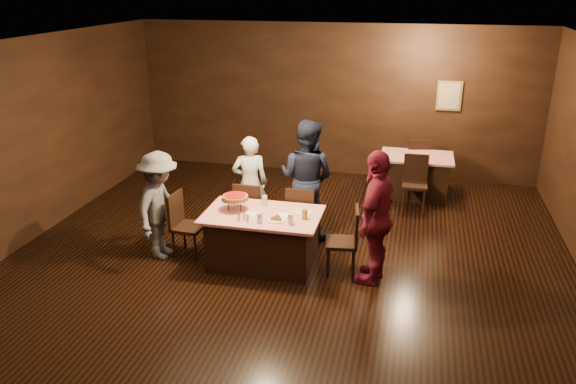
% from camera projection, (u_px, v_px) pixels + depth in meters
% --- Properties ---
extents(room, '(10.00, 10.04, 3.02)m').
position_uv_depth(room, '(269.00, 132.00, 6.41)').
color(room, black).
rests_on(room, ground).
extents(main_table, '(1.60, 1.00, 0.77)m').
position_uv_depth(main_table, '(263.00, 239.00, 7.81)').
color(main_table, red).
rests_on(main_table, ground).
extents(back_table, '(1.30, 0.90, 0.77)m').
position_uv_depth(back_table, '(415.00, 176.00, 10.31)').
color(back_table, '#A90B1C').
rests_on(back_table, ground).
extents(chair_far_left, '(0.43, 0.43, 0.95)m').
position_uv_depth(chair_far_left, '(251.00, 210.00, 8.54)').
color(chair_far_left, black).
rests_on(chair_far_left, ground).
extents(chair_far_right, '(0.42, 0.42, 0.95)m').
position_uv_depth(chair_far_right, '(302.00, 215.00, 8.37)').
color(chair_far_right, black).
rests_on(chair_far_right, ground).
extents(chair_end_left, '(0.45, 0.45, 0.95)m').
position_uv_depth(chair_end_left, '(189.00, 226.00, 8.01)').
color(chair_end_left, black).
rests_on(chair_end_left, ground).
extents(chair_end_right, '(0.47, 0.47, 0.95)m').
position_uv_depth(chair_end_right, '(342.00, 241.00, 7.54)').
color(chair_end_right, black).
rests_on(chair_end_right, ground).
extents(chair_back_near, '(0.43, 0.43, 0.95)m').
position_uv_depth(chair_back_near, '(415.00, 184.00, 9.65)').
color(chair_back_near, black).
rests_on(chair_back_near, ground).
extents(chair_back_far, '(0.50, 0.50, 0.95)m').
position_uv_depth(chair_back_far, '(416.00, 161.00, 10.83)').
color(chair_back_far, black).
rests_on(chair_back_far, ground).
extents(diner_white_jacket, '(0.65, 0.54, 1.53)m').
position_uv_depth(diner_white_jacket, '(250.00, 183.00, 8.83)').
color(diner_white_jacket, silver).
rests_on(diner_white_jacket, ground).
extents(diner_navy_hoodie, '(1.04, 0.90, 1.84)m').
position_uv_depth(diner_navy_hoodie, '(307.00, 178.00, 8.58)').
color(diner_navy_hoodie, black).
rests_on(diner_navy_hoodie, ground).
extents(diner_grey_knit, '(0.62, 1.04, 1.57)m').
position_uv_depth(diner_grey_knit, '(160.00, 206.00, 7.90)').
color(diner_grey_knit, '#5D5C62').
rests_on(diner_grey_knit, ground).
extents(diner_red_shirt, '(0.68, 1.13, 1.81)m').
position_uv_depth(diner_red_shirt, '(376.00, 217.00, 7.21)').
color(diner_red_shirt, maroon).
rests_on(diner_red_shirt, ground).
extents(pizza_stand, '(0.38, 0.38, 0.22)m').
position_uv_depth(pizza_stand, '(235.00, 198.00, 7.74)').
color(pizza_stand, black).
rests_on(pizza_stand, main_table).
extents(plate_with_slice, '(0.25, 0.25, 0.06)m').
position_uv_depth(plate_with_slice, '(277.00, 219.00, 7.45)').
color(plate_with_slice, white).
rests_on(plate_with_slice, main_table).
extents(plate_empty, '(0.25, 0.25, 0.01)m').
position_uv_depth(plate_empty, '(304.00, 212.00, 7.69)').
color(plate_empty, white).
rests_on(plate_empty, main_table).
extents(glass_front_left, '(0.08, 0.08, 0.14)m').
position_uv_depth(glass_front_left, '(260.00, 218.00, 7.36)').
color(glass_front_left, silver).
rests_on(glass_front_left, main_table).
extents(glass_front_right, '(0.08, 0.08, 0.14)m').
position_uv_depth(glass_front_right, '(290.00, 219.00, 7.32)').
color(glass_front_right, silver).
rests_on(glass_front_right, main_table).
extents(glass_amber, '(0.08, 0.08, 0.14)m').
position_uv_depth(glass_amber, '(305.00, 214.00, 7.47)').
color(glass_amber, '#BF7F26').
rests_on(glass_amber, main_table).
extents(glass_back, '(0.08, 0.08, 0.14)m').
position_uv_depth(glass_back, '(265.00, 201.00, 7.93)').
color(glass_back, silver).
rests_on(glass_back, main_table).
extents(condiments, '(0.17, 0.10, 0.09)m').
position_uv_depth(condiments, '(244.00, 217.00, 7.44)').
color(condiments, silver).
rests_on(condiments, main_table).
extents(napkin_center, '(0.19, 0.19, 0.01)m').
position_uv_depth(napkin_center, '(284.00, 215.00, 7.61)').
color(napkin_center, white).
rests_on(napkin_center, main_table).
extents(napkin_left, '(0.21, 0.21, 0.01)m').
position_uv_depth(napkin_left, '(251.00, 214.00, 7.66)').
color(napkin_left, white).
rests_on(napkin_left, main_table).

